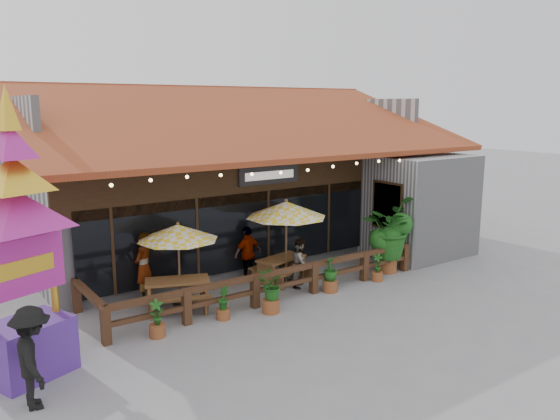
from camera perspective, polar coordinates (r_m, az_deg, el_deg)
ground at (r=16.66m, az=3.79°, el=-7.84°), size 100.00×100.00×0.00m
restaurant_building at (r=21.68m, az=-6.59°, el=2.51°), size 15.50×14.73×6.09m
patio_railing at (r=15.01m, az=-2.31°, el=-7.49°), size 10.00×2.60×0.92m
umbrella_left at (r=14.74m, az=-10.61°, el=-2.34°), size 2.58×2.58×2.32m
umbrella_right at (r=16.26m, az=0.65°, el=0.02°), size 3.19×3.19×2.61m
picnic_table_left at (r=14.90m, az=-10.66°, el=-8.12°), size 2.09×1.96×0.81m
picnic_table_right at (r=16.87m, az=0.12°, el=-5.77°), size 1.82×1.65×0.75m
thai_sign_tower at (r=11.55m, az=-25.81°, el=-0.64°), size 2.97×2.97×6.17m
tropical_plant at (r=17.89m, az=11.22°, el=-1.97°), size 2.38×2.33×2.49m
diner_a at (r=15.48m, az=-14.05°, el=-5.82°), size 0.85×0.83×1.97m
diner_b at (r=16.32m, az=2.16°, el=-5.53°), size 0.90×0.89×1.47m
diner_c at (r=16.91m, az=-3.37°, el=-4.54°), size 1.04×0.52×1.70m
pedestrian at (r=10.96m, az=-24.45°, el=-13.86°), size 0.75×1.25×1.89m
planter_a at (r=13.32m, az=-12.74°, el=-11.27°), size 0.38×0.38×0.92m
planter_b at (r=14.07m, az=-5.97°, el=-9.83°), size 0.36×0.39×0.85m
planter_c at (r=14.34m, az=-0.98°, el=-8.36°), size 0.83×0.78×1.11m
planter_d at (r=15.99m, az=5.28°, el=-6.77°), size 0.50×0.50×1.05m
planter_e at (r=17.18m, az=10.13°, el=-6.14°), size 0.35×0.37×0.86m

